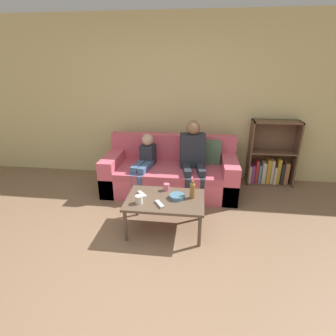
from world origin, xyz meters
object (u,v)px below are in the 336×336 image
bottle (192,191)px  tv_remote_0 (160,204)px  bookshelf (270,161)px  cup_near (167,187)px  tv_remote_1 (142,194)px  coffee_table (165,202)px  person_child (144,161)px  person_adult (193,154)px  cup_far (139,199)px  couch (171,173)px  snack_bowl (177,196)px

bottle → tv_remote_0: bearing=-149.3°
bookshelf → cup_near: (-1.54, -1.33, 0.07)m
tv_remote_1 → bottle: bottle is taller
coffee_table → person_child: bearing=114.9°
coffee_table → person_adult: (0.28, 1.00, 0.26)m
person_child → cup_near: bearing=-48.3°
bookshelf → tv_remote_0: bearing=-132.9°
bookshelf → cup_far: 2.47m
person_adult → person_child: bearing=175.9°
couch → coffee_table: (0.05, -1.09, 0.10)m
bottle → person_adult: bearing=92.0°
cup_far → tv_remote_1: size_ratio=0.57×
couch → bookshelf: size_ratio=1.90×
coffee_table → snack_bowl: snack_bowl is taller
person_child → tv_remote_1: 0.91m
bottle → cup_far: bearing=-161.5°
cup_near → cup_far: cup_far is taller
cup_far → tv_remote_0: size_ratio=0.54×
bottle → tv_remote_1: bearing=-179.7°
tv_remote_0 → bookshelf: bearing=15.0°
coffee_table → bookshelf: bearing=45.3°
tv_remote_0 → tv_remote_1: (-0.24, 0.21, 0.00)m
person_adult → tv_remote_0: bearing=-114.1°
tv_remote_1 → coffee_table: bearing=-51.4°
person_child → bottle: size_ratio=4.04×
couch → cup_far: bearing=-100.3°
bookshelf → snack_bowl: bookshelf is taller
person_adult → cup_far: 1.28m
couch → snack_bowl: bearing=-79.8°
cup_far → snack_bowl: cup_far is taller
cup_near → cup_far: size_ratio=0.95×
person_child → cup_near: (0.43, -0.73, -0.05)m
couch → snack_bowl: size_ratio=11.01×
couch → cup_near: bearing=-87.3°
bottle → cup_near: bearing=153.8°
cup_far → tv_remote_1: cup_far is taller
cup_near → bottle: bearing=-26.2°
couch → person_child: (-0.39, -0.14, 0.23)m
person_adult → cup_near: bearing=-118.9°
person_child → tv_remote_1: person_child is taller
cup_far → tv_remote_0: (0.23, -0.01, -0.04)m
couch → cup_far: couch is taller
tv_remote_1 → bottle: 0.60m
cup_near → snack_bowl: 0.24m
person_child → tv_remote_0: (0.40, -1.10, -0.08)m
person_adult → snack_bowl: (-0.14, -0.97, -0.20)m
couch → coffee_table: size_ratio=2.21×
couch → tv_remote_0: couch is taller
cup_far → snack_bowl: 0.45m
person_child → cup_far: bearing=-70.2°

